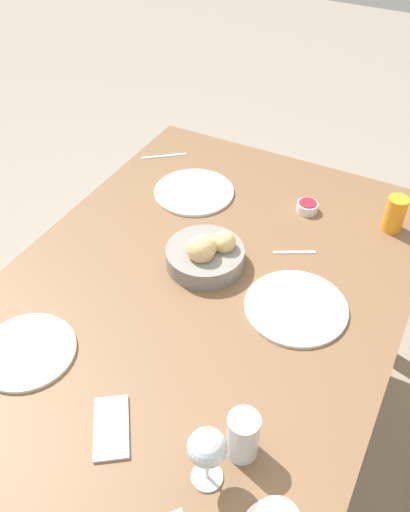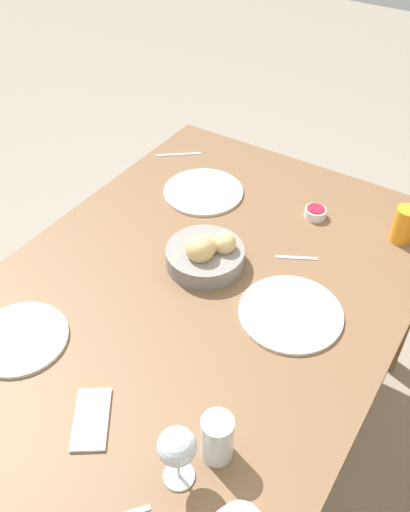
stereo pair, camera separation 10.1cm
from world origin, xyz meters
TOP-DOWN VIEW (x-y plane):
  - ground_plane at (0.00, 0.00)m, footprint 10.00×10.00m
  - dining_table at (0.00, 0.00)m, footprint 1.44×1.05m
  - bread_basket at (-0.07, -0.03)m, footprint 0.22×0.22m
  - plate_near_left at (-0.36, -0.22)m, footprint 0.26×0.26m
  - plate_near_right at (0.40, -0.27)m, footprint 0.24×0.24m
  - plate_far_center at (-0.03, 0.26)m, footprint 0.27×0.27m
  - juice_glass at (-0.48, 0.40)m, footprint 0.06×0.06m
  - water_tumbler at (0.39, 0.30)m, footprint 0.07×0.07m
  - wine_glass at (0.48, 0.26)m, footprint 0.08×0.08m
  - jam_bowl_berry at (-0.44, 0.14)m, footprint 0.07×0.07m
  - fork_silver at (-0.51, -0.43)m, footprint 0.11×0.14m
  - spoon_coffee at (-0.24, 0.18)m, footprint 0.07×0.11m
  - cell_phone at (0.48, 0.03)m, footprint 0.17×0.15m

SIDE VIEW (x-z plane):
  - ground_plane at x=0.00m, z-range 0.00..0.00m
  - dining_table at x=0.00m, z-range 0.30..1.06m
  - fork_silver at x=-0.51m, z-range 0.77..0.77m
  - spoon_coffee at x=-0.24m, z-range 0.77..0.77m
  - cell_phone at x=0.48m, z-range 0.77..0.78m
  - plate_near_left at x=-0.36m, z-range 0.77..0.78m
  - plate_near_right at x=0.40m, z-range 0.77..0.78m
  - plate_far_center at x=-0.03m, z-range 0.77..0.78m
  - jam_bowl_berry at x=-0.44m, z-range 0.77..0.80m
  - bread_basket at x=-0.07m, z-range 0.75..0.87m
  - juice_glass at x=-0.48m, z-range 0.77..0.88m
  - water_tumbler at x=0.39m, z-range 0.77..0.89m
  - wine_glass at x=0.48m, z-range 0.80..0.96m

